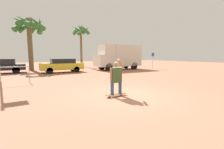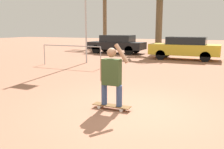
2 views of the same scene
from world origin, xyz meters
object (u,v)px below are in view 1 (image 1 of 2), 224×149
Objects in this scene: parked_car_black at (0,66)px; palm_tree_center_background at (29,27)px; person_skateboarder at (116,76)px; street_sign at (153,59)px; palm_tree_near_van at (81,33)px; camper_van at (119,56)px; skateboard at (116,94)px; parked_car_yellow at (62,65)px.

palm_tree_center_background is at bearing 37.28° from parked_car_black.
person_skateboarder is 0.71× the size of street_sign.
person_skateboarder is 18.79m from palm_tree_near_van.
palm_tree_near_van is at bearing 75.58° from person_skateboarder.
person_skateboarder reaches higher than parked_car_black.
camper_van is at bearing 56.47° from person_skateboarder.
camper_van is 8.28m from palm_tree_near_van.
palm_tree_near_van is (9.90, 4.90, 4.51)m from parked_car_black.
palm_tree_near_van reaches higher than skateboard.
parked_car_black is 11.94m from palm_tree_near_van.
person_skateboarder is 0.35× the size of parked_car_yellow.
skateboard is at bearing -123.53° from camper_van.
street_sign is (11.12, -1.87, 0.62)m from parked_car_yellow.
camper_van is 0.96× the size of palm_tree_center_background.
parked_car_yellow is 6.43m from palm_tree_center_background.
palm_tree_center_background reaches higher than person_skateboarder.
camper_van is 11.05m from palm_tree_center_background.
person_skateboarder is at bearing 180.00° from skateboard.
palm_tree_near_van is 11.64m from street_sign.
parked_car_black is (-12.43, 2.12, -0.92)m from camper_van.
parked_car_black reaches higher than skateboard.
person_skateboarder is at bearing -80.09° from palm_tree_center_background.
person_skateboarder is (-0.00, 0.00, 0.78)m from skateboard.
street_sign is at bearing -12.90° from parked_car_black.
parked_car_yellow is (-6.96, 0.19, -0.92)m from camper_van.
camper_van is (7.07, 10.67, 1.59)m from skateboard.
street_sign is at bearing -23.09° from palm_tree_center_background.
palm_tree_near_van reaches higher than parked_car_black.
palm_tree_near_van is at bearing 57.01° from parked_car_yellow.
skateboard is 15.88m from palm_tree_center_background.
parked_car_yellow is 5.80m from parked_car_black.
palm_tree_near_van is 3.06× the size of street_sign.
palm_tree_near_van reaches higher than street_sign.
camper_van reaches higher than street_sign.
skateboard is at bearing -67.27° from parked_car_black.
camper_van is at bearing -70.22° from palm_tree_near_van.
street_sign is (11.23, 8.99, 1.29)m from skateboard.
palm_tree_near_van is at bearing 26.33° from parked_car_black.
skateboard is at bearing -104.41° from palm_tree_near_van.
person_skateboarder is 0.25× the size of camper_van.
skateboard is 0.22× the size of parked_car_yellow.
parked_car_black is 5.45m from palm_tree_center_background.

